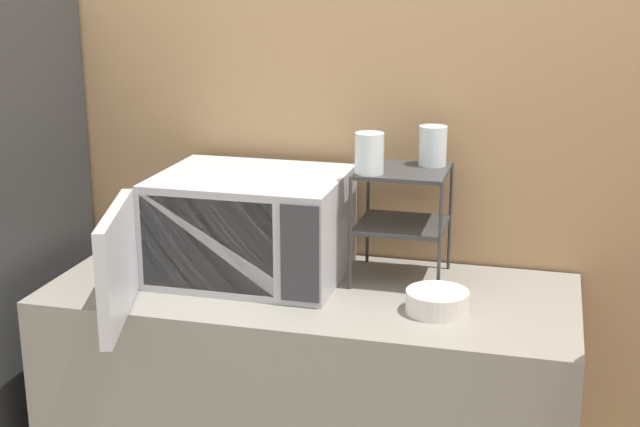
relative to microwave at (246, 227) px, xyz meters
name	(u,v)px	position (x,y,z in m)	size (l,w,h in m)	color
wall_back	(341,130)	(0.21, 0.32, 0.24)	(8.00, 0.06, 2.60)	tan
microwave	(246,227)	(0.00, 0.00, 0.00)	(0.57, 0.84, 0.31)	#ADADB2
dish_rack	(402,201)	(0.44, 0.10, 0.09)	(0.26, 0.25, 0.33)	#333333
glass_front_left	(369,153)	(0.36, 0.02, 0.24)	(0.08, 0.08, 0.12)	silver
glass_back_right	(433,146)	(0.52, 0.17, 0.24)	(0.08, 0.08, 0.12)	silver
bowl	(437,302)	(0.58, -0.13, -0.12)	(0.17, 0.17, 0.06)	silver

